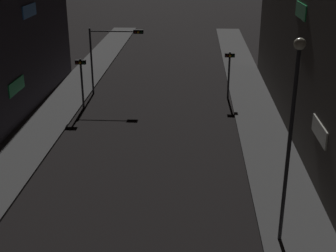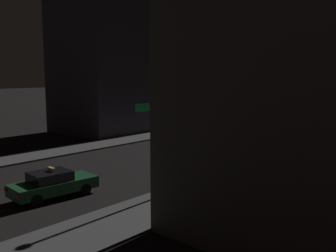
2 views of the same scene
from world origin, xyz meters
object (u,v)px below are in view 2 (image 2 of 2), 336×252
at_px(taxi, 53,184).
at_px(traffic_light_left_kerb, 193,108).
at_px(street_lamp_near_block, 188,89).
at_px(traffic_light_overhead, 224,96).
at_px(traffic_light_right_kerb, 307,113).

relative_size(taxi, traffic_light_left_kerb, 1.17).
distance_m(taxi, street_lamp_near_block, 8.76).
relative_size(traffic_light_overhead, street_lamp_near_block, 0.64).
bearing_deg(street_lamp_near_block, traffic_light_right_kerb, 92.99).
height_order(traffic_light_overhead, traffic_light_left_kerb, traffic_light_overhead).
bearing_deg(traffic_light_right_kerb, street_lamp_near_block, -87.01).
distance_m(taxi, traffic_light_right_kerb, 26.00).
bearing_deg(taxi, traffic_light_overhead, 103.84).
bearing_deg(taxi, street_lamp_near_block, 53.50).
bearing_deg(traffic_light_overhead, taxi, -76.16).
relative_size(taxi, traffic_light_right_kerb, 1.18).
distance_m(traffic_light_right_kerb, street_lamp_near_block, 20.09).
relative_size(traffic_light_right_kerb, street_lamp_near_block, 0.45).
height_order(traffic_light_right_kerb, street_lamp_near_block, street_lamp_near_block).
bearing_deg(street_lamp_near_block, traffic_light_overhead, 117.89).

